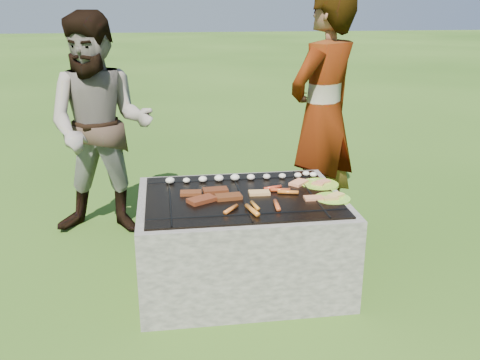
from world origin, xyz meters
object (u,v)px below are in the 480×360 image
object	(u,v)px
plate_far	(320,184)
cook	(323,115)
fire_pit	(241,243)
plate_near	(332,198)
bystander	(101,127)

from	to	relation	value
plate_far	cook	size ratio (longest dim) A/B	0.17
fire_pit	plate_far	size ratio (longest dim) A/B	3.96
plate_near	plate_far	bearing A→B (deg)	90.08
plate_far	bystander	xyz separation A→B (m)	(-1.51, 0.84, 0.25)
plate_far	plate_near	world-z (taller)	plate_near
cook	bystander	size ratio (longest dim) A/B	1.09
fire_pit	bystander	distance (m)	1.49
cook	bystander	xyz separation A→B (m)	(-1.71, 0.17, -0.08)
fire_pit	cook	world-z (taller)	cook
bystander	cook	bearing A→B (deg)	3.36
fire_pit	plate_near	distance (m)	0.66
fire_pit	plate_near	size ratio (longest dim) A/B	5.23
fire_pit	plate_far	distance (m)	0.67
fire_pit	plate_near	xyz separation A→B (m)	(0.56, -0.13, 0.33)
plate_near	bystander	size ratio (longest dim) A/B	0.14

